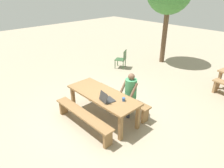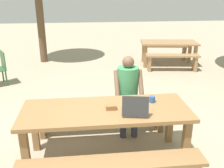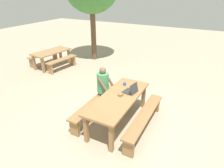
% 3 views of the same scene
% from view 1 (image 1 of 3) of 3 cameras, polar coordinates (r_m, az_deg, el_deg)
% --- Properties ---
extents(ground_plane, '(30.00, 30.00, 0.00)m').
position_cam_1_polar(ground_plane, '(5.90, -2.52, -9.29)').
color(ground_plane, tan).
extents(picnic_table_front, '(2.20, 0.84, 0.76)m').
position_cam_1_polar(picnic_table_front, '(5.55, -2.65, -3.69)').
color(picnic_table_front, olive).
rests_on(picnic_table_front, ground).
extents(bench_near, '(2.10, 0.30, 0.46)m').
position_cam_1_polar(bench_near, '(5.36, -8.23, -9.05)').
color(bench_near, olive).
rests_on(bench_near, ground).
extents(bench_far, '(2.10, 0.30, 0.46)m').
position_cam_1_polar(bench_far, '(6.11, 2.30, -3.97)').
color(bench_far, olive).
rests_on(bench_far, ground).
extents(laptop, '(0.37, 0.37, 0.27)m').
position_cam_1_polar(laptop, '(5.14, -1.55, -4.16)').
color(laptop, '#2D2D2D').
rests_on(laptop, picnic_table_front).
extents(small_pouch, '(0.13, 0.10, 0.06)m').
position_cam_1_polar(small_pouch, '(5.43, -2.31, -2.79)').
color(small_pouch, olive).
rests_on(small_pouch, picnic_table_front).
extents(coffee_mug, '(0.08, 0.08, 0.09)m').
position_cam_1_polar(coffee_mug, '(5.15, 3.31, -4.33)').
color(coffee_mug, '#335693').
rests_on(coffee_mug, picnic_table_front).
extents(person_seated, '(0.44, 0.42, 1.28)m').
position_cam_1_polar(person_seated, '(5.66, 5.08, -2.03)').
color(person_seated, '#333847').
rests_on(person_seated, ground).
extents(plastic_chair, '(0.59, 0.59, 0.83)m').
position_cam_1_polar(plastic_chair, '(9.22, 2.86, 7.15)').
color(plastic_chair, '#335933').
rests_on(plastic_chair, ground).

